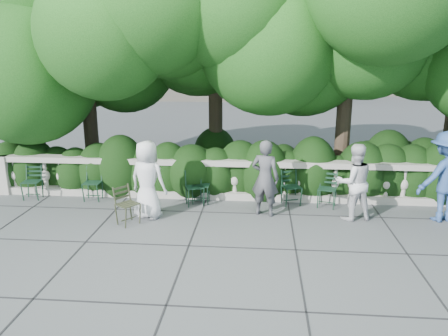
# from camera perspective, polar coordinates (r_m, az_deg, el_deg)

# --- Properties ---
(ground) EXTENTS (90.00, 90.00, 0.00)m
(ground) POSITION_cam_1_polar(r_m,az_deg,el_deg) (9.21, -0.53, -7.63)
(ground) COLOR #4B4D52
(ground) RESTS_ON ground
(balustrade) EXTENTS (12.00, 0.44, 1.00)m
(balustrade) POSITION_cam_1_polar(r_m,az_deg,el_deg) (10.74, 0.36, -1.55)
(balustrade) COLOR #9E998E
(balustrade) RESTS_ON ground
(shrub_hedge) EXTENTS (15.00, 2.60, 1.70)m
(shrub_hedge) POSITION_cam_1_polar(r_m,az_deg,el_deg) (12.03, 0.81, -2.14)
(shrub_hedge) COLOR black
(shrub_hedge) RESTS_ON ground
(tree_canopy) EXTENTS (15.04, 6.52, 6.78)m
(tree_canopy) POSITION_cam_1_polar(r_m,az_deg,el_deg) (11.67, 4.47, 17.00)
(tree_canopy) COLOR #3F3023
(tree_canopy) RESTS_ON ground
(chair_a) EXTENTS (0.48, 0.52, 0.84)m
(chair_a) POSITION_cam_1_polar(r_m,az_deg,el_deg) (11.73, -23.88, -3.93)
(chair_a) COLOR black
(chair_a) RESTS_ON ground
(chair_b) EXTENTS (0.45, 0.49, 0.84)m
(chair_b) POSITION_cam_1_polar(r_m,az_deg,el_deg) (11.12, -16.91, -4.28)
(chair_b) COLOR black
(chair_b) RESTS_ON ground
(chair_c) EXTENTS (0.57, 0.60, 0.84)m
(chair_c) POSITION_cam_1_polar(r_m,az_deg,el_deg) (10.33, -3.66, -5.10)
(chair_c) COLOR black
(chair_c) RESTS_ON ground
(chair_d) EXTENTS (0.44, 0.48, 0.84)m
(chair_d) POSITION_cam_1_polar(r_m,az_deg,el_deg) (10.48, -3.10, -4.80)
(chair_d) COLOR black
(chair_d) RESTS_ON ground
(chair_e) EXTENTS (0.57, 0.59, 0.84)m
(chair_e) POSITION_cam_1_polar(r_m,az_deg,el_deg) (10.45, 9.00, -5.02)
(chair_e) COLOR black
(chair_e) RESTS_ON ground
(chair_f) EXTENTS (0.55, 0.58, 0.84)m
(chair_f) POSITION_cam_1_polar(r_m,az_deg,el_deg) (10.45, 13.08, -5.24)
(chair_f) COLOR black
(chair_f) RESTS_ON ground
(chair_weathered) EXTENTS (0.65, 0.64, 0.84)m
(chair_weathered) POSITION_cam_1_polar(r_m,az_deg,el_deg) (9.44, -11.83, -7.40)
(chair_weathered) COLOR black
(chair_weathered) RESTS_ON ground
(person_businessman) EXTENTS (0.97, 0.78, 1.72)m
(person_businessman) POSITION_cam_1_polar(r_m,az_deg,el_deg) (9.59, -9.95, -1.51)
(person_businessman) COLOR white
(person_businessman) RESTS_ON ground
(person_woman_grey) EXTENTS (0.72, 0.58, 1.71)m
(person_woman_grey) POSITION_cam_1_polar(r_m,az_deg,el_deg) (9.62, 5.39, -1.31)
(person_woman_grey) COLOR #44454A
(person_woman_grey) RESTS_ON ground
(person_casual_man) EXTENTS (0.94, 0.80, 1.67)m
(person_casual_man) POSITION_cam_1_polar(r_m,az_deg,el_deg) (9.75, 16.60, -1.77)
(person_casual_man) COLOR silver
(person_casual_man) RESTS_ON ground
(person_older_blue) EXTENTS (1.44, 1.12, 1.96)m
(person_older_blue) POSITION_cam_1_polar(r_m,az_deg,el_deg) (10.37, 26.95, -1.00)
(person_older_blue) COLOR #2D4C88
(person_older_blue) RESTS_ON ground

